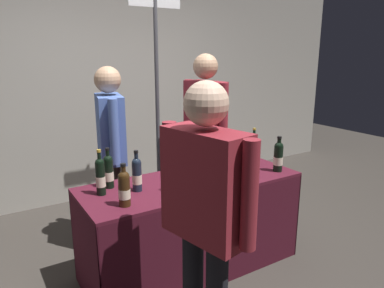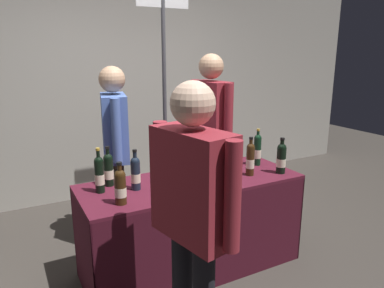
{
  "view_description": "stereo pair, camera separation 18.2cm",
  "coord_description": "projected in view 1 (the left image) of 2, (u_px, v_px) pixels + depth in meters",
  "views": [
    {
      "loc": [
        -1.44,
        -2.32,
        1.78
      ],
      "look_at": [
        0.0,
        0.0,
        1.08
      ],
      "focal_mm": 33.74,
      "sensor_mm": 36.0,
      "label": 1
    },
    {
      "loc": [
        -1.28,
        -2.41,
        1.78
      ],
      "look_at": [
        0.0,
        0.0,
        1.08
      ],
      "focal_mm": 33.74,
      "sensor_mm": 36.0,
      "label": 2
    }
  ],
  "objects": [
    {
      "name": "display_bottle_0",
      "position": [
        100.0,
        176.0,
        2.57
      ],
      "size": [
        0.07,
        0.07,
        0.34
      ],
      "color": "black",
      "rests_on": "tasting_table"
    },
    {
      "name": "display_bottle_6",
      "position": [
        216.0,
        153.0,
        3.21
      ],
      "size": [
        0.07,
        0.07,
        0.3
      ],
      "color": "#192333",
      "rests_on": "tasting_table"
    },
    {
      "name": "brochure_stand",
      "position": [
        201.0,
        163.0,
        3.1
      ],
      "size": [
        0.01,
        0.14,
        0.14
      ],
      "primitive_type": "cube",
      "rotation": [
        0.0,
        0.0,
        1.6
      ],
      "color": "silver",
      "rests_on": "tasting_table"
    },
    {
      "name": "ground_plane",
      "position": [
        192.0,
        266.0,
        3.09
      ],
      "size": [
        12.0,
        12.0,
        0.0
      ],
      "primitive_type": "plane",
      "color": "#38332D"
    },
    {
      "name": "display_bottle_5",
      "position": [
        254.0,
        148.0,
        3.28
      ],
      "size": [
        0.07,
        0.07,
        0.33
      ],
      "color": "black",
      "rests_on": "tasting_table"
    },
    {
      "name": "vendor_presenter",
      "position": [
        205.0,
        125.0,
        3.59
      ],
      "size": [
        0.27,
        0.59,
        1.76
      ],
      "rotation": [
        0.0,
        0.0,
        -1.43
      ],
      "color": "black",
      "rests_on": "ground_plane"
    },
    {
      "name": "display_bottle_2",
      "position": [
        178.0,
        176.0,
        2.61
      ],
      "size": [
        0.08,
        0.08,
        0.3
      ],
      "color": "black",
      "rests_on": "tasting_table"
    },
    {
      "name": "wine_glass_near_vendor",
      "position": [
        223.0,
        173.0,
        2.77
      ],
      "size": [
        0.07,
        0.07,
        0.14
      ],
      "color": "silver",
      "rests_on": "tasting_table"
    },
    {
      "name": "display_bottle_7",
      "position": [
        278.0,
        156.0,
        3.08
      ],
      "size": [
        0.08,
        0.08,
        0.31
      ],
      "color": "black",
      "rests_on": "tasting_table"
    },
    {
      "name": "display_bottle_1",
      "position": [
        124.0,
        188.0,
        2.38
      ],
      "size": [
        0.08,
        0.08,
        0.29
      ],
      "color": "#38230F",
      "rests_on": "tasting_table"
    },
    {
      "name": "display_bottle_3",
      "position": [
        109.0,
        171.0,
        2.71
      ],
      "size": [
        0.07,
        0.07,
        0.31
      ],
      "color": "black",
      "rests_on": "tasting_table"
    },
    {
      "name": "vendor_assistant",
      "position": [
        111.0,
        142.0,
        3.2
      ],
      "size": [
        0.3,
        0.59,
        1.66
      ],
      "rotation": [
        0.0,
        0.0,
        -1.8
      ],
      "color": "#4C4233",
      "rests_on": "ground_plane"
    },
    {
      "name": "featured_wine_bottle",
      "position": [
        249.0,
        158.0,
        3.01
      ],
      "size": [
        0.07,
        0.07,
        0.33
      ],
      "color": "#38230F",
      "rests_on": "tasting_table"
    },
    {
      "name": "flower_vase",
      "position": [
        201.0,
        165.0,
        2.88
      ],
      "size": [
        0.09,
        0.09,
        0.37
      ],
      "color": "tan",
      "rests_on": "tasting_table"
    },
    {
      "name": "display_bottle_4",
      "position": [
        137.0,
        174.0,
        2.64
      ],
      "size": [
        0.07,
        0.07,
        0.31
      ],
      "color": "#192333",
      "rests_on": "tasting_table"
    },
    {
      "name": "taster_foreground_right",
      "position": [
        205.0,
        206.0,
        1.89
      ],
      "size": [
        0.3,
        0.63,
        1.65
      ],
      "rotation": [
        0.0,
        0.0,
        1.78
      ],
      "color": "black",
      "rests_on": "ground_plane"
    },
    {
      "name": "back_partition",
      "position": [
        104.0,
        82.0,
        4.4
      ],
      "size": [
        7.6,
        0.12,
        2.84
      ],
      "primitive_type": "cube",
      "color": "#9E998E",
      "rests_on": "ground_plane"
    },
    {
      "name": "booth_signpost",
      "position": [
        157.0,
        84.0,
        3.84
      ],
      "size": [
        0.58,
        0.04,
        2.39
      ],
      "color": "#47474C",
      "rests_on": "ground_plane"
    },
    {
      "name": "tasting_table",
      "position": [
        192.0,
        208.0,
        2.95
      ],
      "size": [
        1.78,
        0.68,
        0.78
      ],
      "color": "#4C1423",
      "rests_on": "ground_plane"
    }
  ]
}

